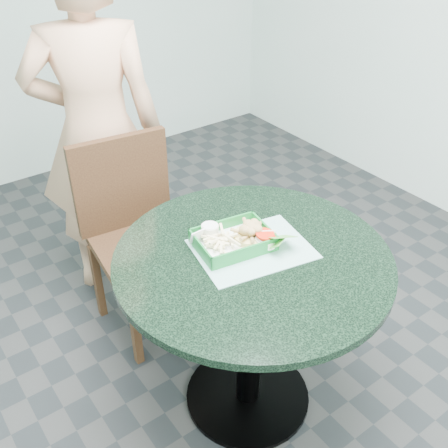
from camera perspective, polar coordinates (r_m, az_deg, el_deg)
floor at (r=2.39m, az=2.56°, el=-18.22°), size 4.00×5.00×0.02m
cafe_table at (r=1.97m, az=2.98°, el=-7.83°), size 0.99×0.99×0.75m
dining_chair at (r=2.46m, az=-9.48°, el=-0.04°), size 0.45×0.45×0.93m
diner_person at (r=2.53m, az=-14.01°, el=12.25°), size 0.85×0.73×1.98m
placemat at (r=1.89m, az=3.07°, el=-3.20°), size 0.45×0.37×0.00m
food_basket at (r=1.89m, az=1.01°, el=-2.50°), size 0.27×0.19×0.05m
crab_sandwich at (r=1.90m, az=2.80°, el=-1.05°), size 0.13×0.13×0.07m
fries_pile at (r=1.86m, az=-0.44°, el=-2.33°), size 0.14×0.15×0.04m
sauce_ramekin at (r=1.89m, az=-1.69°, el=-1.28°), size 0.06×0.06×0.04m
garnish_cup at (r=1.89m, az=4.89°, el=-1.75°), size 0.12×0.12×0.05m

